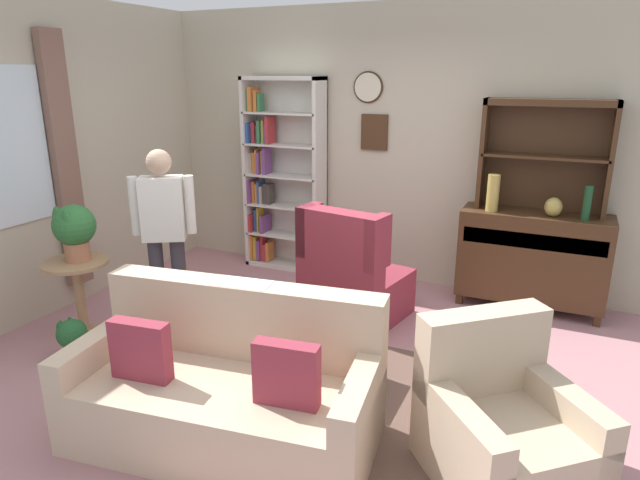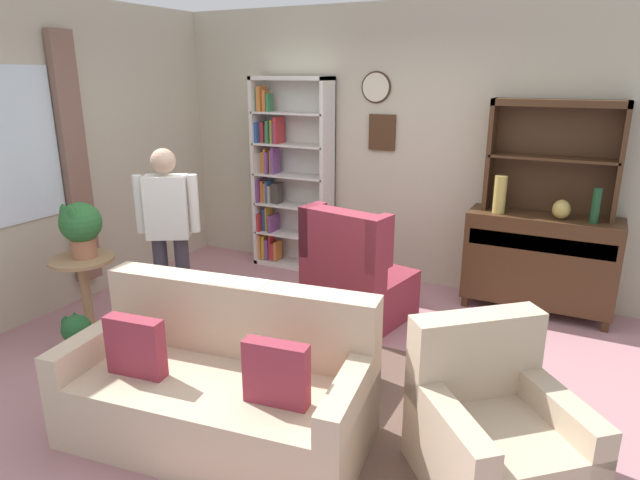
{
  "view_description": "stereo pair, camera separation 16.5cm",
  "coord_description": "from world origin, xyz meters",
  "px_view_note": "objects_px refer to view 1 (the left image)",
  "views": [
    {
      "loc": [
        1.71,
        -3.33,
        2.14
      ],
      "look_at": [
        0.1,
        0.2,
        0.95
      ],
      "focal_mm": 30.79,
      "sensor_mm": 36.0,
      "label": 1
    },
    {
      "loc": [
        1.86,
        -3.26,
        2.14
      ],
      "look_at": [
        0.1,
        0.2,
        0.95
      ],
      "focal_mm": 30.79,
      "sensor_mm": 36.0,
      "label": 2
    }
  ],
  "objects_px": {
    "vase_round": "(553,207)",
    "coffee_table": "(304,332)",
    "armchair_floral": "(502,431)",
    "sideboard_hutch": "(546,140)",
    "person_reading": "(164,229)",
    "book_stack": "(301,320)",
    "couch_floral": "(227,390)",
    "vase_tall": "(493,193)",
    "wingback_chair": "(352,280)",
    "bottle_wine": "(587,203)",
    "potted_plant_small": "(72,336)",
    "sideboard": "(532,256)",
    "potted_plant_large": "(74,228)",
    "plant_stand": "(79,291)",
    "bookshelf": "(279,177)"
  },
  "relations": [
    {
      "from": "vase_round",
      "to": "coffee_table",
      "type": "bearing_deg",
      "value": -127.93
    },
    {
      "from": "armchair_floral",
      "to": "sideboard_hutch",
      "type": "bearing_deg",
      "value": 91.27
    },
    {
      "from": "armchair_floral",
      "to": "person_reading",
      "type": "bearing_deg",
      "value": 165.92
    },
    {
      "from": "coffee_table",
      "to": "book_stack",
      "type": "xyz_separation_m",
      "value": [
        -0.02,
        -0.01,
        0.09
      ]
    },
    {
      "from": "person_reading",
      "to": "coffee_table",
      "type": "xyz_separation_m",
      "value": [
        1.38,
        -0.22,
        -0.55
      ]
    },
    {
      "from": "couch_floral",
      "to": "vase_tall",
      "type": "bearing_deg",
      "value": 67.94
    },
    {
      "from": "book_stack",
      "to": "vase_tall",
      "type": "bearing_deg",
      "value": 62.42
    },
    {
      "from": "couch_floral",
      "to": "wingback_chair",
      "type": "relative_size",
      "value": 1.81
    },
    {
      "from": "bottle_wine",
      "to": "potted_plant_small",
      "type": "distance_m",
      "value": 4.36
    },
    {
      "from": "bottle_wine",
      "to": "vase_tall",
      "type": "bearing_deg",
      "value": 179.34
    },
    {
      "from": "vase_tall",
      "to": "coffee_table",
      "type": "relative_size",
      "value": 0.42
    },
    {
      "from": "sideboard",
      "to": "vase_round",
      "type": "bearing_deg",
      "value": -27.17
    },
    {
      "from": "couch_floral",
      "to": "wingback_chair",
      "type": "distance_m",
      "value": 1.85
    },
    {
      "from": "couch_floral",
      "to": "bottle_wine",
      "type": "bearing_deg",
      "value": 55.23
    },
    {
      "from": "potted_plant_large",
      "to": "coffee_table",
      "type": "xyz_separation_m",
      "value": [
        1.96,
        0.18,
        -0.59
      ]
    },
    {
      "from": "vase_tall",
      "to": "armchair_floral",
      "type": "relative_size",
      "value": 0.31
    },
    {
      "from": "couch_floral",
      "to": "potted_plant_large",
      "type": "height_order",
      "value": "potted_plant_large"
    },
    {
      "from": "sideboard",
      "to": "coffee_table",
      "type": "height_order",
      "value": "sideboard"
    },
    {
      "from": "plant_stand",
      "to": "sideboard",
      "type": "bearing_deg",
      "value": 33.38
    },
    {
      "from": "sideboard",
      "to": "potted_plant_large",
      "type": "bearing_deg",
      "value": -146.89
    },
    {
      "from": "potted_plant_large",
      "to": "coffee_table",
      "type": "height_order",
      "value": "potted_plant_large"
    },
    {
      "from": "vase_round",
      "to": "plant_stand",
      "type": "relative_size",
      "value": 0.25
    },
    {
      "from": "bottle_wine",
      "to": "coffee_table",
      "type": "xyz_separation_m",
      "value": [
        -1.76,
        -1.91,
        -0.72
      ]
    },
    {
      "from": "vase_tall",
      "to": "person_reading",
      "type": "distance_m",
      "value": 2.92
    },
    {
      "from": "coffee_table",
      "to": "bookshelf",
      "type": "bearing_deg",
      "value": 122.45
    },
    {
      "from": "wingback_chair",
      "to": "potted_plant_small",
      "type": "distance_m",
      "value": 2.32
    },
    {
      "from": "plant_stand",
      "to": "sideboard_hutch",
      "type": "bearing_deg",
      "value": 34.67
    },
    {
      "from": "sideboard",
      "to": "sideboard_hutch",
      "type": "xyz_separation_m",
      "value": [
        0.0,
        0.11,
        1.05
      ]
    },
    {
      "from": "couch_floral",
      "to": "armchair_floral",
      "type": "height_order",
      "value": "couch_floral"
    },
    {
      "from": "bottle_wine",
      "to": "potted_plant_small",
      "type": "height_order",
      "value": "bottle_wine"
    },
    {
      "from": "plant_stand",
      "to": "book_stack",
      "type": "relative_size",
      "value": 3.76
    },
    {
      "from": "coffee_table",
      "to": "armchair_floral",
      "type": "bearing_deg",
      "value": -18.88
    },
    {
      "from": "potted_plant_large",
      "to": "vase_tall",
      "type": "bearing_deg",
      "value": 35.43
    },
    {
      "from": "wingback_chair",
      "to": "person_reading",
      "type": "bearing_deg",
      "value": -148.27
    },
    {
      "from": "coffee_table",
      "to": "book_stack",
      "type": "bearing_deg",
      "value": -155.16
    },
    {
      "from": "armchair_floral",
      "to": "book_stack",
      "type": "height_order",
      "value": "armchair_floral"
    },
    {
      "from": "sideboard",
      "to": "wingback_chair",
      "type": "distance_m",
      "value": 1.71
    },
    {
      "from": "bookshelf",
      "to": "armchair_floral",
      "type": "relative_size",
      "value": 1.94
    },
    {
      "from": "bottle_wine",
      "to": "wingback_chair",
      "type": "bearing_deg",
      "value": -154.46
    },
    {
      "from": "bookshelf",
      "to": "book_stack",
      "type": "distance_m",
      "value": 2.53
    },
    {
      "from": "wingback_chair",
      "to": "book_stack",
      "type": "bearing_deg",
      "value": -88.99
    },
    {
      "from": "vase_tall",
      "to": "couch_floral",
      "type": "bearing_deg",
      "value": -112.06
    },
    {
      "from": "potted_plant_small",
      "to": "book_stack",
      "type": "height_order",
      "value": "book_stack"
    },
    {
      "from": "sideboard",
      "to": "wingback_chair",
      "type": "xyz_separation_m",
      "value": [
        -1.41,
        -0.95,
        -0.13
      ]
    },
    {
      "from": "wingback_chair",
      "to": "coffee_table",
      "type": "distance_m",
      "value": 1.05
    },
    {
      "from": "sideboard",
      "to": "plant_stand",
      "type": "height_order",
      "value": "sideboard"
    },
    {
      "from": "wingback_chair",
      "to": "person_reading",
      "type": "distance_m",
      "value": 1.66
    },
    {
      "from": "sideboard_hutch",
      "to": "book_stack",
      "type": "height_order",
      "value": "sideboard_hutch"
    },
    {
      "from": "sideboard",
      "to": "wingback_chair",
      "type": "relative_size",
      "value": 1.24
    },
    {
      "from": "vase_tall",
      "to": "plant_stand",
      "type": "height_order",
      "value": "vase_tall"
    }
  ]
}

